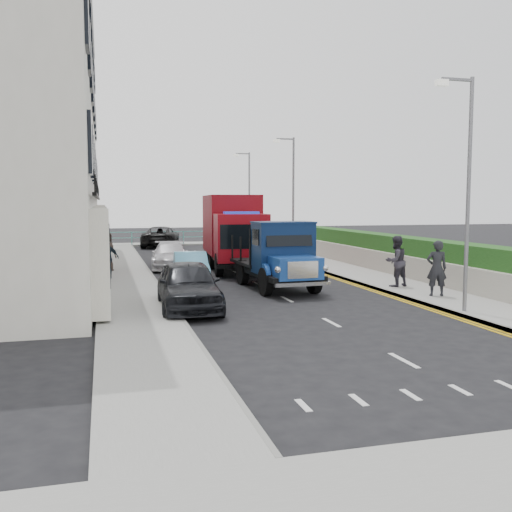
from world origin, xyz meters
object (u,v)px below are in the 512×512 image
(lamp_far, at_px, (248,194))
(bedford_lorry, at_px, (281,260))
(pedestrian_east_near, at_px, (437,268))
(red_lorry, at_px, (233,230))
(parked_car_front, at_px, (188,285))
(lamp_mid, at_px, (291,191))
(lamp_near, at_px, (465,181))

(lamp_far, xyz_separation_m, bedford_lorry, (-3.79, -20.12, -2.80))
(lamp_far, distance_m, pedestrian_east_near, 23.52)
(red_lorry, relative_size, parked_car_front, 1.60)
(red_lorry, relative_size, pedestrian_east_near, 3.75)
(lamp_mid, bearing_deg, red_lorry, -146.74)
(red_lorry, bearing_deg, pedestrian_east_near, -60.74)
(parked_car_front, xyz_separation_m, pedestrian_east_near, (8.64, -0.33, 0.31))
(lamp_mid, relative_size, bedford_lorry, 1.24)
(lamp_mid, relative_size, lamp_far, 1.00)
(red_lorry, bearing_deg, lamp_mid, 38.17)
(lamp_near, bearing_deg, lamp_mid, 90.00)
(lamp_mid, relative_size, red_lorry, 0.96)
(pedestrian_east_near, bearing_deg, lamp_far, -70.25)
(lamp_mid, bearing_deg, pedestrian_east_near, -86.31)
(lamp_mid, xyz_separation_m, lamp_far, (0.00, 10.00, 0.00))
(lamp_mid, height_order, parked_car_front, lamp_mid)
(lamp_near, xyz_separation_m, pedestrian_east_near, (0.86, 2.67, -2.90))
(bedford_lorry, bearing_deg, parked_car_front, -146.68)
(lamp_near, bearing_deg, lamp_far, 90.00)
(lamp_far, height_order, pedestrian_east_near, lamp_far)
(lamp_mid, xyz_separation_m, pedestrian_east_near, (0.86, -13.33, -2.90))
(lamp_far, relative_size, pedestrian_east_near, 3.59)
(bedford_lorry, height_order, pedestrian_east_near, bedford_lorry)
(red_lorry, distance_m, pedestrian_east_near, 11.79)
(lamp_far, bearing_deg, pedestrian_east_near, -87.89)
(lamp_far, xyz_separation_m, parked_car_front, (-7.78, -23.00, -3.22))
(lamp_near, relative_size, bedford_lorry, 1.24)
(lamp_near, distance_m, pedestrian_east_near, 4.04)
(lamp_mid, xyz_separation_m, red_lorry, (-3.99, -2.62, -2.01))
(red_lorry, bearing_deg, lamp_far, 77.37)
(lamp_near, xyz_separation_m, red_lorry, (-3.99, 13.38, -2.01))
(lamp_near, bearing_deg, parked_car_front, 158.91)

